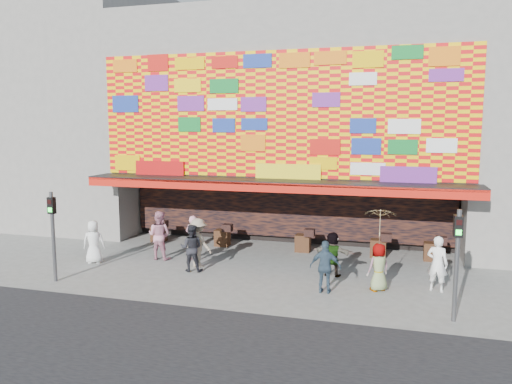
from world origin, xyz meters
TOP-DOWN VIEW (x-y plane):
  - ground at (0.00, 0.00)m, footprint 90.00×90.00m
  - road_strip at (0.00, -6.50)m, footprint 30.00×8.00m
  - shop_building at (0.00, 8.18)m, footprint 15.20×9.40m
  - neighbor_left at (-13.00, 8.00)m, footprint 11.00×8.00m
  - signal_left at (-6.20, -1.50)m, footprint 0.22×0.20m
  - signal_right at (6.20, -1.50)m, footprint 0.22×0.20m
  - ped_a at (-6.23, 0.76)m, footprint 0.93×0.78m
  - ped_b at (-2.79, 2.15)m, footprint 0.67×0.48m
  - ped_c at (-2.30, 0.81)m, footprint 0.91×0.76m
  - ped_d at (-2.26, 1.37)m, footprint 1.32×1.03m
  - ped_e at (2.60, -0.20)m, footprint 0.98×0.44m
  - ped_f at (2.59, 1.61)m, footprint 1.48×0.64m
  - ped_g at (4.17, 0.46)m, footprint 0.88×0.83m
  - ped_h at (5.92, 0.92)m, footprint 0.74×0.59m
  - ped_i at (-4.12, 1.95)m, footprint 0.94×0.74m
  - parasol at (4.17, 0.46)m, footprint 1.05×1.06m

SIDE VIEW (x-z plane):
  - ground at x=0.00m, z-range 0.00..0.00m
  - road_strip at x=0.00m, z-range 0.00..0.02m
  - ped_g at x=4.17m, z-range 0.00..1.51m
  - ped_f at x=2.59m, z-range 0.00..1.54m
  - ped_a at x=-6.23m, z-range 0.00..1.62m
  - ped_e at x=2.60m, z-range 0.00..1.64m
  - ped_c at x=-2.30m, z-range 0.00..1.68m
  - ped_b at x=-2.79m, z-range 0.00..1.74m
  - ped_h at x=5.92m, z-range 0.00..1.76m
  - ped_d at x=-2.26m, z-range 0.00..1.80m
  - ped_i at x=-4.12m, z-range 0.00..1.88m
  - signal_left at x=-6.20m, z-range 0.36..3.36m
  - signal_right at x=6.20m, z-range 0.36..3.36m
  - parasol at x=4.17m, z-range 1.22..3.08m
  - shop_building at x=0.00m, z-range 0.23..10.23m
  - neighbor_left at x=-13.00m, z-range 0.00..12.00m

